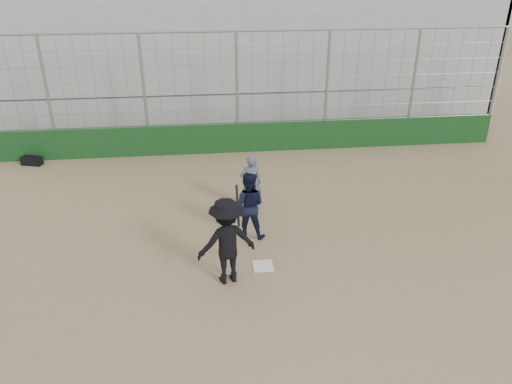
{
  "coord_description": "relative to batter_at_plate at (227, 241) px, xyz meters",
  "views": [
    {
      "loc": [
        -1.17,
        -9.09,
        6.33
      ],
      "look_at": [
        0.0,
        1.4,
        1.15
      ],
      "focal_mm": 35.0,
      "sensor_mm": 36.0,
      "label": 1
    }
  ],
  "objects": [
    {
      "name": "ground",
      "position": [
        0.8,
        0.4,
        -0.95
      ],
      "size": [
        90.0,
        90.0,
        0.0
      ],
      "primitive_type": "plane",
      "color": "brown",
      "rests_on": "ground"
    },
    {
      "name": "home_plate",
      "position": [
        0.8,
        0.4,
        -0.94
      ],
      "size": [
        0.44,
        0.44,
        0.02
      ],
      "primitive_type": "cube",
      "color": "white",
      "rests_on": "ground"
    },
    {
      "name": "backstop",
      "position": [
        0.8,
        7.4,
        0.01
      ],
      "size": [
        18.1,
        0.25,
        4.04
      ],
      "color": "#123916",
      "rests_on": "ground"
    },
    {
      "name": "bleachers",
      "position": [
        0.8,
        12.35,
        1.97
      ],
      "size": [
        20.25,
        6.7,
        6.98
      ],
      "color": "#A0A0A0",
      "rests_on": "ground"
    },
    {
      "name": "batter_at_plate",
      "position": [
        0.0,
        0.0,
        0.0
      ],
      "size": [
        1.36,
        0.98,
        2.04
      ],
      "color": "black",
      "rests_on": "ground"
    },
    {
      "name": "catcher_crouched",
      "position": [
        0.6,
        1.68,
        -0.38
      ],
      "size": [
        0.96,
        0.83,
        1.15
      ],
      "color": "black",
      "rests_on": "ground"
    },
    {
      "name": "umpire",
      "position": [
        0.81,
        3.04,
        -0.24
      ],
      "size": [
        0.6,
        0.42,
        1.43
      ],
      "primitive_type": "imported",
      "rotation": [
        0.0,
        0.0,
        3.2
      ],
      "color": "#505965",
      "rests_on": "ground"
    },
    {
      "name": "equipment_bag",
      "position": [
        -5.93,
        6.94,
        -0.81
      ],
      "size": [
        0.71,
        0.45,
        0.32
      ],
      "color": "black",
      "rests_on": "ground"
    }
  ]
}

